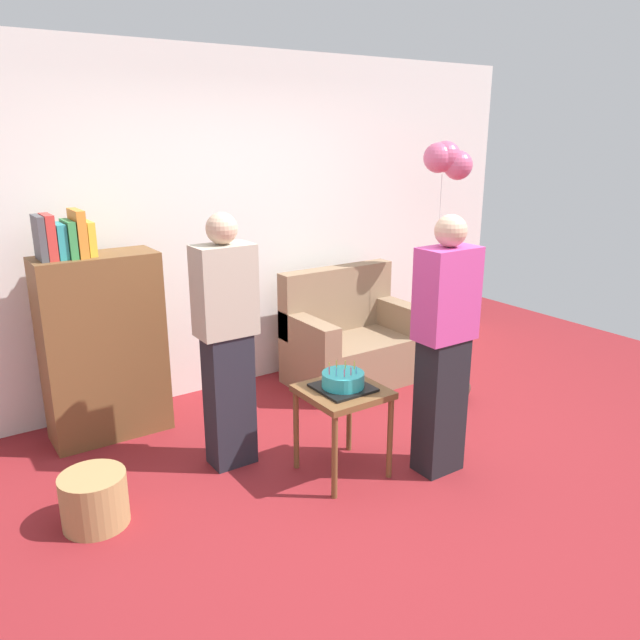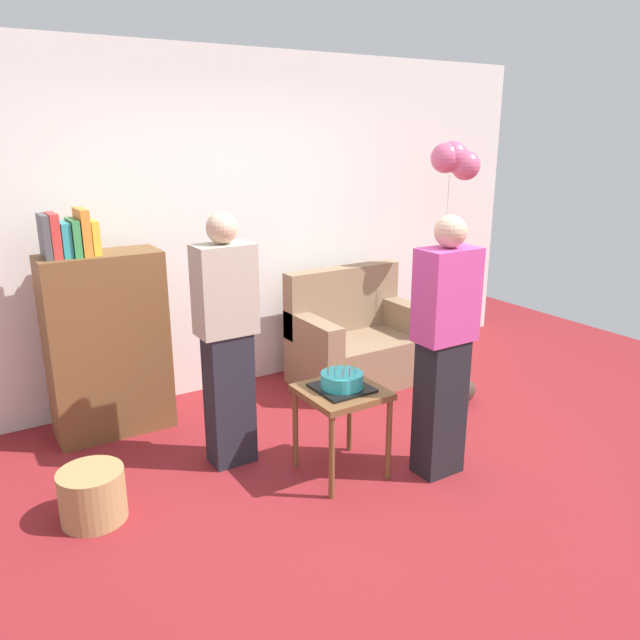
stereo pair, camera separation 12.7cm
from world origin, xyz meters
name	(u,v)px [view 1 (the left image)]	position (x,y,z in m)	size (l,w,h in m)	color
ground_plane	(380,487)	(0.00, 0.00, 0.00)	(8.00, 8.00, 0.00)	maroon
wall_back	(223,226)	(0.00, 2.05, 1.35)	(6.00, 0.10, 2.70)	silver
couch	(351,342)	(0.90, 1.50, 0.34)	(1.10, 0.70, 0.96)	#8C7054
bookshelf	(102,343)	(-1.14, 1.64, 0.69)	(0.80, 0.36, 1.60)	brown
side_table	(343,402)	(-0.09, 0.28, 0.49)	(0.48, 0.48, 0.57)	brown
birthday_cake	(343,381)	(-0.09, 0.28, 0.62)	(0.32, 0.32, 0.16)	black
person_blowing_candles	(227,342)	(-0.61, 0.79, 0.83)	(0.36, 0.22, 1.63)	#23232D
person_holding_cake	(444,346)	(0.44, -0.03, 0.83)	(0.36, 0.22, 1.63)	black
wicker_basket	(94,499)	(-1.53, 0.60, 0.15)	(0.36, 0.36, 0.30)	#A88451
handbag	(457,390)	(1.30, 0.63, 0.10)	(0.28, 0.14, 0.20)	#473328
balloon_bunch	(447,160)	(1.70, 1.28, 1.85)	(0.39, 0.33, 2.00)	silver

